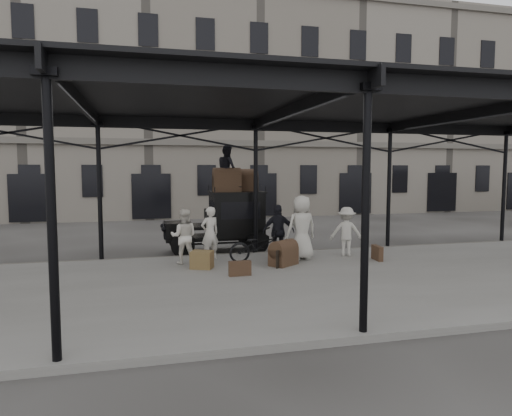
{
  "coord_description": "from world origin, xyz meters",
  "views": [
    {
      "loc": [
        -3.72,
        -12.9,
        3.01
      ],
      "look_at": [
        -0.09,
        1.6,
        1.7
      ],
      "focal_mm": 32.0,
      "sensor_mm": 36.0,
      "label": 1
    }
  ],
  "objects_px": {
    "porter_official": "(279,232)",
    "steamer_trunk_platform": "(283,255)",
    "taxi": "(228,218)",
    "bicycle": "(259,246)",
    "steamer_trunk_roof_near": "(227,182)",
    "porter_left": "(210,233)"
  },
  "relations": [
    {
      "from": "porter_official",
      "to": "steamer_trunk_platform",
      "type": "relative_size",
      "value": 2.03
    },
    {
      "from": "taxi",
      "to": "steamer_trunk_platform",
      "type": "relative_size",
      "value": 4.31
    },
    {
      "from": "taxi",
      "to": "porter_official",
      "type": "relative_size",
      "value": 2.13
    },
    {
      "from": "porter_official",
      "to": "bicycle",
      "type": "distance_m",
      "value": 0.9
    },
    {
      "from": "taxi",
      "to": "steamer_trunk_roof_near",
      "type": "xyz_separation_m",
      "value": [
        -0.08,
        -0.25,
        1.33
      ]
    },
    {
      "from": "porter_official",
      "to": "bicycle",
      "type": "relative_size",
      "value": 0.92
    },
    {
      "from": "porter_left",
      "to": "bicycle",
      "type": "height_order",
      "value": "porter_left"
    },
    {
      "from": "taxi",
      "to": "porter_left",
      "type": "bearing_deg",
      "value": -115.18
    },
    {
      "from": "taxi",
      "to": "porter_left",
      "type": "height_order",
      "value": "taxi"
    },
    {
      "from": "taxi",
      "to": "bicycle",
      "type": "xyz_separation_m",
      "value": [
        0.46,
        -2.75,
        -0.56
      ]
    },
    {
      "from": "steamer_trunk_roof_near",
      "to": "porter_official",
      "type": "bearing_deg",
      "value": -57.5
    },
    {
      "from": "steamer_trunk_platform",
      "to": "steamer_trunk_roof_near",
      "type": "bearing_deg",
      "value": 72.9
    },
    {
      "from": "porter_left",
      "to": "bicycle",
      "type": "relative_size",
      "value": 0.89
    },
    {
      "from": "taxi",
      "to": "bicycle",
      "type": "relative_size",
      "value": 1.95
    },
    {
      "from": "porter_left",
      "to": "steamer_trunk_platform",
      "type": "height_order",
      "value": "porter_left"
    },
    {
      "from": "taxi",
      "to": "porter_official",
      "type": "distance_m",
      "value": 2.66
    },
    {
      "from": "taxi",
      "to": "porter_left",
      "type": "distance_m",
      "value": 2.23
    },
    {
      "from": "taxi",
      "to": "steamer_trunk_platform",
      "type": "distance_m",
      "value": 3.59
    },
    {
      "from": "porter_official",
      "to": "steamer_trunk_platform",
      "type": "height_order",
      "value": "porter_official"
    },
    {
      "from": "bicycle",
      "to": "porter_left",
      "type": "bearing_deg",
      "value": 62.05
    },
    {
      "from": "steamer_trunk_platform",
      "to": "taxi",
      "type": "bearing_deg",
      "value": 70.29
    },
    {
      "from": "porter_left",
      "to": "bicycle",
      "type": "xyz_separation_m",
      "value": [
        1.4,
        -0.74,
        -0.34
      ]
    }
  ]
}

